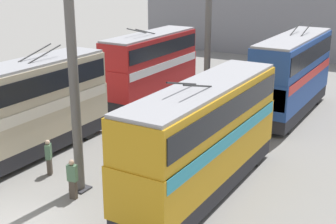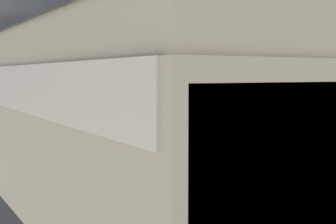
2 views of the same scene
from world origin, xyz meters
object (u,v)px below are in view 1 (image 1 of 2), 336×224
person_aisle_midway (160,130)px  bus_right_near (26,105)px  person_by_right_row (49,156)px  oil_drum (209,132)px  bus_left_near (204,133)px  person_aisle_foreground (73,178)px  bus_right_mid (151,63)px  person_by_left_row (180,147)px  bus_left_far (292,71)px

person_aisle_midway → bus_right_near: bearing=-53.5°
person_by_right_row → oil_drum: 9.21m
bus_left_near → oil_drum: bearing=23.5°
bus_left_near → bus_right_near: size_ratio=1.06×
person_aisle_foreground → bus_right_mid: bearing=8.6°
person_by_left_row → oil_drum: size_ratio=1.93×
bus_left_far → person_aisle_foreground: (-16.16, 4.49, -2.00)m
bus_right_mid → person_by_right_row: 13.31m
bus_left_far → person_by_left_row: bus_left_far is taller
bus_left_far → oil_drum: bus_left_far is taller
bus_left_near → bus_left_far: (12.77, 0.00, 0.17)m
bus_right_mid → oil_drum: size_ratio=10.39×
bus_left_near → bus_right_mid: 14.46m
bus_right_mid → person_by_left_row: (-8.61, -7.25, -1.89)m
bus_right_near → bus_right_mid: bearing=0.0°
person_aisle_foreground → person_by_right_row: 2.88m
person_aisle_foreground → person_by_left_row: (5.58, -2.13, -0.07)m
person_by_right_row → oil_drum: size_ratio=2.02×
person_by_left_row → oil_drum: (3.67, 0.19, -0.45)m
bus_left_near → bus_right_near: 9.66m
bus_right_mid → person_aisle_midway: (-7.19, -5.20, -1.82)m
bus_left_near → oil_drum: (5.86, 2.55, -2.35)m
bus_right_near → bus_right_mid: size_ratio=1.11×
bus_left_far → person_aisle_midway: (-9.16, 4.41, -2.00)m
bus_left_near → person_by_right_row: bearing=106.8°
oil_drum → person_aisle_foreground: bearing=168.1°
bus_left_near → oil_drum: 6.81m
bus_right_mid → person_by_left_row: size_ratio=5.39×
bus_left_far → person_aisle_foreground: bearing=164.5°
bus_left_near → person_by_left_row: 3.73m
bus_left_far → bus_right_mid: 9.81m
person_aisle_foreground → bus_left_far: bearing=-26.7°
bus_left_near → person_by_right_row: (-2.14, 7.09, -1.85)m
person_aisle_midway → oil_drum: 2.97m
person_by_right_row → bus_right_near: bearing=123.8°
person_aisle_midway → person_by_right_row: 6.34m
bus_left_near → person_aisle_midway: bearing=50.7°
person_aisle_foreground → person_by_left_row: person_aisle_foreground is taller
person_by_right_row → oil_drum: bearing=28.6°
person_aisle_foreground → oil_drum: bearing=-23.1°
bus_left_near → person_aisle_foreground: bus_left_near is taller
bus_right_mid → oil_drum: (-4.94, -7.06, -2.34)m
bus_left_near → bus_right_near: (-1.00, 9.61, 0.02)m
person_aisle_midway → oil_drum: bearing=135.4°
bus_right_near → bus_left_near: bearing=-84.1°
bus_left_far → person_by_left_row: size_ratio=5.93×
person_aisle_foreground → oil_drum: person_aisle_foreground is taller
bus_right_mid → person_aisle_midway: bus_right_mid is taller
person_by_left_row → person_by_right_row: bearing=-83.3°
bus_right_mid → oil_drum: bus_right_mid is taller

